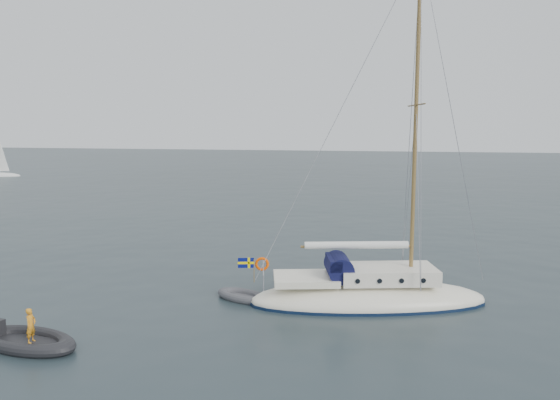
# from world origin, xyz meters

# --- Properties ---
(ground) EXTENTS (300.00, 300.00, 0.00)m
(ground) POSITION_xyz_m (0.00, 0.00, 0.00)
(ground) COLOR black
(ground) RESTS_ON ground
(sailboat) EXTENTS (10.50, 3.14, 14.95)m
(sailboat) POSITION_xyz_m (1.74, -2.17, 1.13)
(sailboat) COLOR white
(sailboat) RESTS_ON ground
(dinghy) EXTENTS (2.59, 1.17, 0.37)m
(dinghy) POSITION_xyz_m (-3.63, -2.81, 0.16)
(dinghy) COLOR #515156
(dinghy) RESTS_ON ground
(rib) EXTENTS (3.94, 1.79, 1.40)m
(rib) POSITION_xyz_m (-9.25, -9.40, 0.23)
(rib) COLOR black
(rib) RESTS_ON ground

